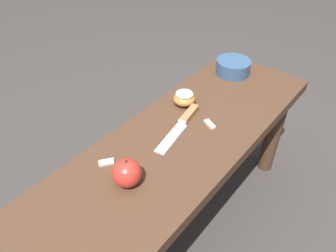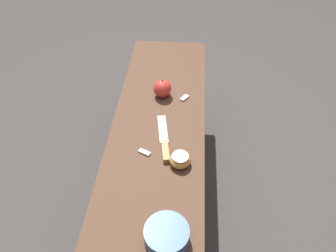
% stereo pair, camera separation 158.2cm
% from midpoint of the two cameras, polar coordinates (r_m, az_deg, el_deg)
% --- Properties ---
extents(ground_plane, '(8.00, 8.00, 0.00)m').
position_cam_midpoint_polar(ground_plane, '(1.26, 9.98, -36.53)').
color(ground_plane, '#383330').
extents(wooden_bench, '(1.23, 0.36, 0.45)m').
position_cam_midpoint_polar(wooden_bench, '(0.90, 13.40, -32.65)').
color(wooden_bench, '#472D1E').
rests_on(wooden_bench, ground_plane).
extents(knife, '(0.24, 0.07, 0.02)m').
position_cam_midpoint_polar(knife, '(0.80, 18.93, -39.55)').
color(knife, silver).
rests_on(knife, wooden_bench).
extents(apple_whole, '(0.08, 0.08, 0.09)m').
position_cam_midpoint_polar(apple_whole, '(0.84, 13.48, -19.67)').
color(apple_whole, red).
rests_on(apple_whole, wooden_bench).
extents(apple_cut, '(0.07, 0.07, 0.04)m').
position_cam_midpoint_polar(apple_cut, '(0.80, 26.46, -44.42)').
color(apple_cut, '#B27233').
rests_on(apple_cut, wooden_bench).
extents(apple_slice_near_knife, '(0.03, 0.05, 0.01)m').
position_cam_midpoint_polar(apple_slice_near_knife, '(0.79, 12.86, -43.12)').
color(apple_slice_near_knife, beige).
rests_on(apple_slice_near_knife, wooden_bench).
extents(apple_slice_center, '(0.05, 0.04, 0.01)m').
position_cam_midpoint_polar(apple_slice_center, '(0.89, 19.96, -21.22)').
color(apple_slice_center, beige).
rests_on(apple_slice_center, wooden_bench).
extents(bowl, '(0.13, 0.13, 0.05)m').
position_cam_midpoint_polar(bowl, '(0.84, 34.14, -63.74)').
color(bowl, '#335175').
rests_on(bowl, wooden_bench).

